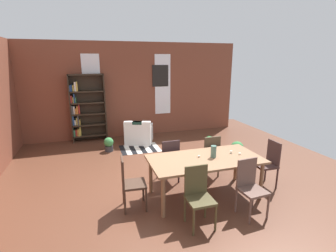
{
  "coord_description": "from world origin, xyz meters",
  "views": [
    {
      "loc": [
        -1.32,
        -4.83,
        2.54
      ],
      "look_at": [
        0.62,
        1.31,
        0.86
      ],
      "focal_mm": 27.22,
      "sensor_mm": 36.0,
      "label": 1
    }
  ],
  "objects_px": {
    "potted_plant_by_shelf": "(237,150)",
    "armchair_white": "(139,134)",
    "dining_chair_far_right": "(209,154)",
    "dining_chair_head_right": "(268,162)",
    "bookshelf_tall": "(86,108)",
    "vase_on_table": "(214,152)",
    "dining_table": "(205,162)",
    "dining_chair_near_left": "(198,194)",
    "dining_chair_near_right": "(250,186)",
    "potted_plant_corner": "(109,144)",
    "dining_chair_far_left": "(169,159)",
    "potted_plant_window": "(209,143)",
    "dining_chair_head_left": "(130,181)"
  },
  "relations": [
    {
      "from": "dining_chair_near_right",
      "to": "potted_plant_by_shelf",
      "type": "distance_m",
      "value": 2.42
    },
    {
      "from": "dining_chair_near_right",
      "to": "armchair_white",
      "type": "relative_size",
      "value": 0.93
    },
    {
      "from": "dining_table",
      "to": "potted_plant_by_shelf",
      "type": "relative_size",
      "value": 4.15
    },
    {
      "from": "dining_table",
      "to": "dining_chair_head_left",
      "type": "bearing_deg",
      "value": 179.79
    },
    {
      "from": "dining_chair_near_right",
      "to": "dining_chair_near_left",
      "type": "distance_m",
      "value": 0.94
    },
    {
      "from": "dining_chair_near_left",
      "to": "bookshelf_tall",
      "type": "xyz_separation_m",
      "value": [
        -1.62,
        5.06,
        0.54
      ]
    },
    {
      "from": "dining_chair_near_right",
      "to": "bookshelf_tall",
      "type": "distance_m",
      "value": 5.69
    },
    {
      "from": "vase_on_table",
      "to": "potted_plant_corner",
      "type": "height_order",
      "value": "vase_on_table"
    },
    {
      "from": "bookshelf_tall",
      "to": "potted_plant_by_shelf",
      "type": "bearing_deg",
      "value": -38.54
    },
    {
      "from": "dining_chair_near_right",
      "to": "dining_chair_far_left",
      "type": "distance_m",
      "value": 1.77
    },
    {
      "from": "dining_chair_far_left",
      "to": "bookshelf_tall",
      "type": "distance_m",
      "value": 3.94
    },
    {
      "from": "dining_chair_far_left",
      "to": "potted_plant_window",
      "type": "xyz_separation_m",
      "value": [
        1.69,
        1.49,
        -0.28
      ]
    },
    {
      "from": "dining_table",
      "to": "dining_chair_head_right",
      "type": "relative_size",
      "value": 2.2
    },
    {
      "from": "dining_table",
      "to": "dining_chair_near_left",
      "type": "bearing_deg",
      "value": -121.98
    },
    {
      "from": "bookshelf_tall",
      "to": "potted_plant_window",
      "type": "bearing_deg",
      "value": -31.95
    },
    {
      "from": "bookshelf_tall",
      "to": "vase_on_table",
      "type": "bearing_deg",
      "value": -62.39
    },
    {
      "from": "dining_chair_head_left",
      "to": "dining_chair_far_right",
      "type": "bearing_deg",
      "value": 21.58
    },
    {
      "from": "vase_on_table",
      "to": "dining_chair_far_left",
      "type": "relative_size",
      "value": 0.24
    },
    {
      "from": "dining_chair_head_right",
      "to": "potted_plant_window",
      "type": "bearing_deg",
      "value": 95.12
    },
    {
      "from": "armchair_white",
      "to": "potted_plant_by_shelf",
      "type": "xyz_separation_m",
      "value": [
        2.13,
        -2.2,
        0.0
      ]
    },
    {
      "from": "dining_chair_head_left",
      "to": "potted_plant_by_shelf",
      "type": "height_order",
      "value": "dining_chair_head_left"
    },
    {
      "from": "dining_chair_far_right",
      "to": "dining_chair_near_left",
      "type": "height_order",
      "value": "same"
    },
    {
      "from": "potted_plant_by_shelf",
      "to": "potted_plant_window",
      "type": "height_order",
      "value": "potted_plant_by_shelf"
    },
    {
      "from": "vase_on_table",
      "to": "dining_chair_far_right",
      "type": "bearing_deg",
      "value": 67.64
    },
    {
      "from": "dining_chair_head_right",
      "to": "potted_plant_by_shelf",
      "type": "xyz_separation_m",
      "value": [
        0.16,
        1.38,
        -0.23
      ]
    },
    {
      "from": "dining_table",
      "to": "bookshelf_tall",
      "type": "distance_m",
      "value": 4.8
    },
    {
      "from": "dining_chair_far_left",
      "to": "potted_plant_by_shelf",
      "type": "distance_m",
      "value": 2.15
    },
    {
      "from": "armchair_white",
      "to": "vase_on_table",
      "type": "bearing_deg",
      "value": -78.75
    },
    {
      "from": "dining_table",
      "to": "dining_chair_head_left",
      "type": "relative_size",
      "value": 2.2
    },
    {
      "from": "dining_table",
      "to": "vase_on_table",
      "type": "xyz_separation_m",
      "value": [
        0.16,
        0.0,
        0.19
      ]
    },
    {
      "from": "dining_chair_near_right",
      "to": "potted_plant_corner",
      "type": "xyz_separation_m",
      "value": [
        -1.99,
        3.82,
        -0.3
      ]
    },
    {
      "from": "dining_chair_head_right",
      "to": "potted_plant_by_shelf",
      "type": "bearing_deg",
      "value": 83.36
    },
    {
      "from": "dining_chair_head_left",
      "to": "potted_plant_corner",
      "type": "relative_size",
      "value": 2.35
    },
    {
      "from": "dining_chair_far_left",
      "to": "potted_plant_window",
      "type": "bearing_deg",
      "value": 41.39
    },
    {
      "from": "dining_chair_head_right",
      "to": "dining_chair_far_right",
      "type": "bearing_deg",
      "value": 141.48
    },
    {
      "from": "dining_chair_far_right",
      "to": "bookshelf_tall",
      "type": "bearing_deg",
      "value": 125.81
    },
    {
      "from": "dining_table",
      "to": "dining_chair_near_left",
      "type": "relative_size",
      "value": 2.2
    },
    {
      "from": "dining_chair_far_left",
      "to": "dining_chair_far_right",
      "type": "bearing_deg",
      "value": -0.01
    },
    {
      "from": "dining_chair_near_right",
      "to": "dining_chair_head_right",
      "type": "xyz_separation_m",
      "value": [
        0.95,
        0.75,
        0.0
      ]
    },
    {
      "from": "dining_chair_far_right",
      "to": "dining_chair_head_right",
      "type": "distance_m",
      "value": 1.21
    },
    {
      "from": "dining_chair_head_left",
      "to": "dining_chair_head_right",
      "type": "relative_size",
      "value": 1.0
    },
    {
      "from": "dining_chair_head_right",
      "to": "dining_table",
      "type": "bearing_deg",
      "value": 179.95
    },
    {
      "from": "dining_chair_far_right",
      "to": "potted_plant_window",
      "type": "height_order",
      "value": "dining_chair_far_right"
    },
    {
      "from": "potted_plant_by_shelf",
      "to": "armchair_white",
      "type": "bearing_deg",
      "value": 134.06
    },
    {
      "from": "dining_chair_far_left",
      "to": "potted_plant_by_shelf",
      "type": "height_order",
      "value": "dining_chair_far_left"
    },
    {
      "from": "dining_chair_head_left",
      "to": "dining_chair_near_right",
      "type": "relative_size",
      "value": 1.0
    },
    {
      "from": "potted_plant_window",
      "to": "armchair_white",
      "type": "bearing_deg",
      "value": 142.82
    },
    {
      "from": "potted_plant_window",
      "to": "potted_plant_by_shelf",
      "type": "bearing_deg",
      "value": -67.2
    },
    {
      "from": "vase_on_table",
      "to": "potted_plant_window",
      "type": "distance_m",
      "value": 2.56
    },
    {
      "from": "dining_chair_near_left",
      "to": "potted_plant_corner",
      "type": "xyz_separation_m",
      "value": [
        -1.06,
        3.82,
        -0.3
      ]
    }
  ]
}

